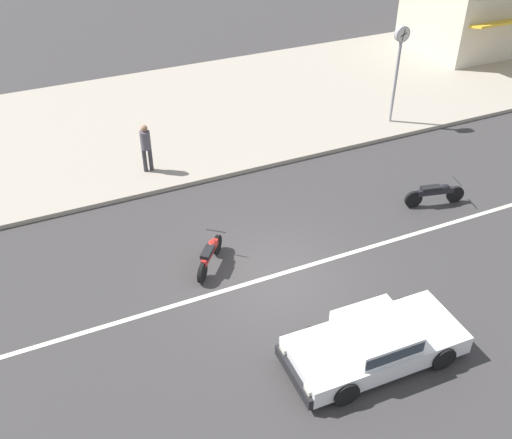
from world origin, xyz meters
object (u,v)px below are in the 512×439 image
(motorcycle_0, at_px, (210,254))
(shopfront_corner_warung, at_px, (480,6))
(sedan_white_2, at_px, (375,341))
(pedestrian_mid_kerb, at_px, (146,144))
(street_clock, at_px, (399,54))
(motorcycle_1, at_px, (436,193))

(motorcycle_0, relative_size, shopfront_corner_warung, 0.24)
(sedan_white_2, bearing_deg, shopfront_corner_warung, 43.86)
(pedestrian_mid_kerb, xyz_separation_m, shopfront_corner_warung, (18.44, 5.37, 0.96))
(sedan_white_2, relative_size, motorcycle_0, 2.83)
(sedan_white_2, xyz_separation_m, pedestrian_mid_kerb, (-2.42, 10.02, 0.61))
(motorcycle_0, distance_m, shopfront_corner_warung, 21.27)
(street_clock, distance_m, pedestrian_mid_kerb, 9.79)
(motorcycle_1, bearing_deg, street_clock, 69.76)
(street_clock, relative_size, shopfront_corner_warung, 0.60)
(street_clock, bearing_deg, pedestrian_mid_kerb, 178.82)
(motorcycle_1, xyz_separation_m, shopfront_corner_warung, (10.74, 10.84, 1.68))
(motorcycle_1, bearing_deg, sedan_white_2, -139.18)
(motorcycle_1, relative_size, street_clock, 0.52)
(street_clock, bearing_deg, sedan_white_2, -126.30)
(street_clock, distance_m, shopfront_corner_warung, 10.44)
(motorcycle_0, bearing_deg, sedan_white_2, -64.12)
(motorcycle_1, distance_m, shopfront_corner_warung, 15.35)
(motorcycle_0, xyz_separation_m, pedestrian_mid_kerb, (-0.19, 5.42, 0.72))
(sedan_white_2, bearing_deg, motorcycle_1, 40.82)
(motorcycle_0, height_order, pedestrian_mid_kerb, pedestrian_mid_kerb)
(street_clock, relative_size, pedestrian_mid_kerb, 2.19)
(shopfront_corner_warung, bearing_deg, sedan_white_2, -136.14)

